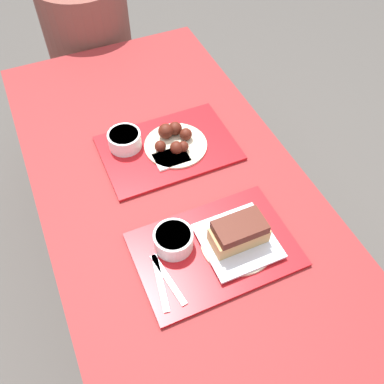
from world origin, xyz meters
TOP-DOWN VIEW (x-y plane):
  - ground_plane at (0.00, 0.00)m, footprint 12.00×12.00m
  - picnic_table at (0.00, 0.00)m, footprint 0.82×1.78m
  - picnic_bench_far at (0.00, 1.11)m, footprint 0.78×0.28m
  - tray_near at (0.02, -0.21)m, footprint 0.44×0.30m
  - tray_far at (0.05, 0.21)m, footprint 0.44×0.30m
  - bowl_coleslaw_near at (-0.08, -0.16)m, footprint 0.11×0.11m
  - brisket_sandwich_plate at (0.08, -0.22)m, footprint 0.21×0.21m
  - plastic_fork_near at (-0.16, -0.25)m, footprint 0.04×0.17m
  - plastic_knife_near at (-0.14, -0.25)m, footprint 0.04×0.17m
  - condiment_packet at (0.02, -0.15)m, footprint 0.04×0.03m
  - bowl_coleslaw_far at (-0.08, 0.27)m, footprint 0.11×0.11m
  - wings_plate_far at (0.07, 0.21)m, footprint 0.21×0.21m
  - napkin_far at (0.04, 0.15)m, footprint 0.11×0.08m
  - person_seated_across at (0.00, 1.11)m, footprint 0.40×0.40m

SIDE VIEW (x-z plane):
  - ground_plane at x=0.00m, z-range 0.00..0.00m
  - picnic_bench_far at x=0.00m, z-range 0.15..0.61m
  - picnic_table at x=0.00m, z-range 0.29..1.06m
  - person_seated_across at x=0.00m, z-range 0.39..1.09m
  - tray_near at x=0.02m, z-range 0.77..0.78m
  - tray_far at x=0.05m, z-range 0.77..0.78m
  - plastic_fork_near at x=-0.16m, z-range 0.78..0.79m
  - plastic_knife_near at x=-0.14m, z-range 0.78..0.79m
  - condiment_packet at x=0.02m, z-range 0.78..0.79m
  - napkin_far at x=0.04m, z-range 0.78..0.79m
  - wings_plate_far at x=0.07m, z-range 0.77..0.83m
  - bowl_coleslaw_near at x=-0.08m, z-range 0.78..0.84m
  - bowl_coleslaw_far at x=-0.08m, z-range 0.78..0.84m
  - brisket_sandwich_plate at x=0.08m, z-range 0.77..0.86m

